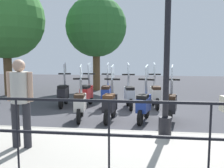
% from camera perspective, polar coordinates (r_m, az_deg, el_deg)
% --- Properties ---
extents(ground_plane, '(28.00, 28.00, 0.00)m').
position_cam_1_polar(ground_plane, '(7.72, 3.53, -6.88)').
color(ground_plane, '#38383D').
extents(promenade_walkway, '(2.20, 20.00, 0.15)m').
position_cam_1_polar(promenade_walkway, '(4.70, 1.09, -15.10)').
color(promenade_walkway, '#A39E93').
rests_on(promenade_walkway, ground_plane).
extents(fence_railing, '(0.04, 16.03, 1.07)m').
position_cam_1_polar(fence_railing, '(3.45, -0.70, -8.87)').
color(fence_railing, black).
rests_on(fence_railing, promenade_walkway).
extents(lamp_post_near, '(0.26, 0.90, 4.11)m').
position_cam_1_polar(lamp_post_near, '(5.11, 12.46, 8.19)').
color(lamp_post_near, black).
rests_on(lamp_post_near, promenade_walkway).
extents(pedestrian_distant, '(0.33, 0.49, 1.59)m').
position_cam_1_polar(pedestrian_distant, '(4.73, -20.26, -2.72)').
color(pedestrian_distant, '#28282D').
rests_on(pedestrian_distant, promenade_walkway).
extents(tree_large, '(3.38, 3.38, 5.01)m').
position_cam_1_polar(tree_large, '(12.06, -23.18, 13.32)').
color(tree_large, brown).
rests_on(tree_large, ground_plane).
extents(tree_distant, '(3.02, 3.02, 4.71)m').
position_cam_1_polar(tree_distant, '(12.73, -3.64, 12.91)').
color(tree_distant, brown).
rests_on(tree_distant, ground_plane).
extents(scooter_near_0, '(1.23, 0.47, 1.54)m').
position_cam_1_polar(scooter_near_0, '(6.94, 13.26, -4.53)').
color(scooter_near_0, black).
rests_on(scooter_near_0, ground_plane).
extents(scooter_near_1, '(1.22, 0.50, 1.54)m').
position_cam_1_polar(scooter_near_1, '(6.84, 7.28, -4.57)').
color(scooter_near_1, black).
rests_on(scooter_near_1, ground_plane).
extents(scooter_near_2, '(1.23, 0.44, 1.54)m').
position_cam_1_polar(scooter_near_2, '(6.84, -0.44, -4.51)').
color(scooter_near_2, black).
rests_on(scooter_near_2, ground_plane).
extents(scooter_near_3, '(1.23, 0.45, 1.54)m').
position_cam_1_polar(scooter_near_3, '(7.00, -7.29, -4.31)').
color(scooter_near_3, black).
rests_on(scooter_near_3, ground_plane).
extents(scooter_far_0, '(1.23, 0.44, 1.54)m').
position_cam_1_polar(scooter_far_0, '(8.64, 9.87, -2.23)').
color(scooter_far_0, black).
rests_on(scooter_far_0, ground_plane).
extents(scooter_far_1, '(1.22, 0.48, 1.54)m').
position_cam_1_polar(scooter_far_1, '(8.44, 3.98, -2.35)').
color(scooter_far_1, black).
rests_on(scooter_far_1, ground_plane).
extents(scooter_far_2, '(1.23, 0.44, 1.54)m').
position_cam_1_polar(scooter_far_2, '(8.59, -1.23, -2.17)').
color(scooter_far_2, black).
rests_on(scooter_far_2, ground_plane).
extents(scooter_far_3, '(1.23, 0.44, 1.54)m').
position_cam_1_polar(scooter_far_3, '(8.77, -5.78, -2.02)').
color(scooter_far_3, black).
rests_on(scooter_far_3, ground_plane).
extents(scooter_far_4, '(1.23, 0.44, 1.54)m').
position_cam_1_polar(scooter_far_4, '(8.90, -11.06, -1.99)').
color(scooter_far_4, black).
rests_on(scooter_far_4, ground_plane).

